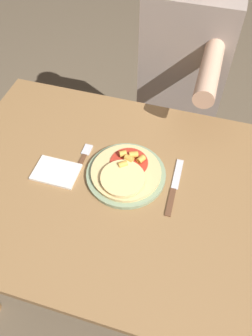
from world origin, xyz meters
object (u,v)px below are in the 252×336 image
at_px(dining_table, 111,203).
at_px(person_diner, 184,72).
at_px(plate, 126,174).
at_px(fork, 82,161).
at_px(knife, 174,187).
at_px(pizza, 126,172).

bearing_deg(dining_table, person_diner, 79.92).
height_order(plate, fork, plate).
xyz_separation_m(knife, person_diner, (-0.08, 0.63, -0.02)).
bearing_deg(knife, pizza, -179.89).
bearing_deg(knife, dining_table, -168.43).
height_order(fork, knife, same).
height_order(plate, person_diner, person_diner).
distance_m(plate, fork, 0.16).
bearing_deg(knife, plate, 178.85).
bearing_deg(person_diner, knife, -82.85).
distance_m(dining_table, fork, 0.18).
height_order(dining_table, person_diner, person_diner).
distance_m(pizza, fork, 0.16).
xyz_separation_m(fork, knife, (0.32, -0.02, 0.00)).
xyz_separation_m(dining_table, knife, (0.20, 0.04, 0.12)).
bearing_deg(knife, person_diner, 97.15).
bearing_deg(fork, person_diner, 68.74).
bearing_deg(pizza, knife, 0.11).
bearing_deg(fork, plate, -5.21).
xyz_separation_m(plate, pizza, (0.00, -0.00, 0.02)).
xyz_separation_m(plate, person_diner, (0.08, 0.62, -0.03)).
distance_m(knife, person_diner, 0.63).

